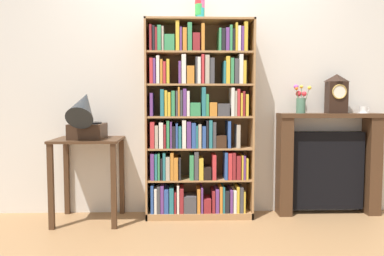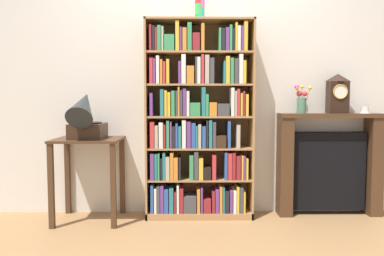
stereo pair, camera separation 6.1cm
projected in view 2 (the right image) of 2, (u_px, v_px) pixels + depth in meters
ground_plane at (200, 222)px, 3.40m from camera, size 7.66×6.40×0.02m
wall_back at (211, 78)px, 3.62m from camera, size 4.66×0.08×2.63m
bookshelf at (197, 126)px, 3.46m from camera, size 0.99×0.29×1.83m
cup_stack at (200, 3)px, 3.37m from camera, size 0.09×0.09×0.30m
side_table_left at (89, 159)px, 3.37m from camera, size 0.59×0.50×0.75m
gramophone at (85, 117)px, 3.26m from camera, size 0.29×0.50×0.49m
fireplace_mantel at (328, 165)px, 3.57m from camera, size 0.97×0.21×0.97m
mantel_clock at (338, 94)px, 3.50m from camera, size 0.18×0.13×0.37m
flower_vase at (301, 101)px, 3.50m from camera, size 0.15×0.11×0.27m
teacup_with_saucer at (365, 110)px, 3.51m from camera, size 0.12×0.11×0.06m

